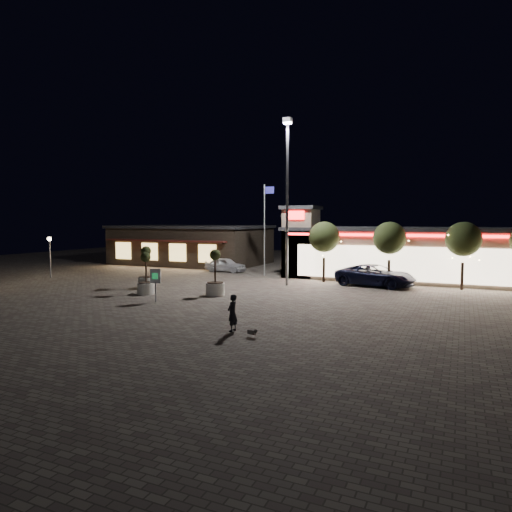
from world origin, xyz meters
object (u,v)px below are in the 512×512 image
at_px(pedestrian, 232,313).
at_px(valet_sign, 155,279).
at_px(planter_mid, 146,281).
at_px(planter_left, 146,276).
at_px(pickup_truck, 375,275).
at_px(white_sedan, 225,265).

relative_size(pedestrian, valet_sign, 0.82).
bearing_deg(planter_mid, planter_left, 127.36).
bearing_deg(planter_mid, pickup_truck, 37.21).
distance_m(pedestrian, valet_sign, 8.69).
distance_m(planter_left, valet_sign, 5.67).
xyz_separation_m(pickup_truck, valet_sign, (-10.78, -12.19, 0.60)).
bearing_deg(planter_left, pedestrian, -36.98).
distance_m(pickup_truck, planter_mid, 16.55).
distance_m(pickup_truck, planter_left, 16.73).
relative_size(pickup_truck, pedestrian, 3.54).
bearing_deg(planter_mid, pedestrian, -33.82).
distance_m(pedestrian, planter_left, 14.18).
bearing_deg(pedestrian, planter_mid, -120.14).
height_order(pickup_truck, pedestrian, pedestrian).
distance_m(planter_left, planter_mid, 2.43).
relative_size(planter_mid, valet_sign, 1.39).
height_order(pickup_truck, valet_sign, valet_sign).
height_order(pedestrian, planter_mid, planter_mid).
bearing_deg(pedestrian, white_sedan, -147.24).
relative_size(pickup_truck, planter_mid, 2.08).
bearing_deg(pedestrian, planter_left, -123.31).
bearing_deg(white_sedan, pedestrian, -148.18).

